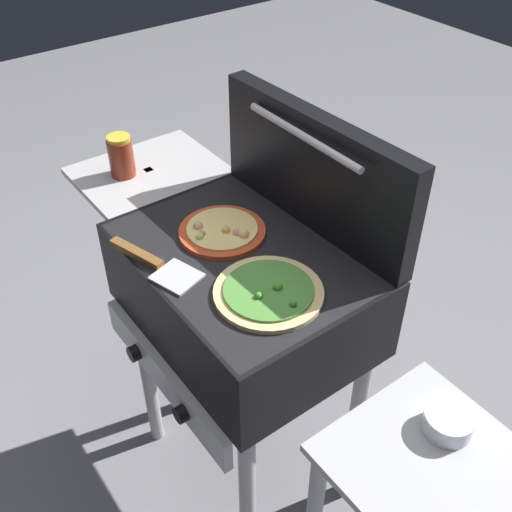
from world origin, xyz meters
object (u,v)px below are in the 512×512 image
object	(u,v)px
topping_bowl_near	(448,422)
pizza_veggie	(269,292)
grill	(240,293)
spatula	(153,263)
sauce_jar	(121,156)
pizza_cheese	(223,231)

from	to	relation	value
topping_bowl_near	pizza_veggie	bearing A→B (deg)	-163.89
grill	spatula	bearing A→B (deg)	-110.04
spatula	pizza_veggie	bearing A→B (deg)	32.92
spatula	topping_bowl_near	xyz separation A→B (m)	(0.67, 0.28, -0.10)
grill	spatula	distance (m)	0.26
grill	sauce_jar	xyz separation A→B (m)	(-0.48, -0.07, 0.20)
grill	pizza_veggie	distance (m)	0.23
sauce_jar	spatula	world-z (taller)	sauce_jar
topping_bowl_near	spatula	bearing A→B (deg)	-157.27
pizza_cheese	topping_bowl_near	distance (m)	0.69
sauce_jar	topping_bowl_near	distance (m)	1.10
grill	topping_bowl_near	xyz separation A→B (m)	(0.60, 0.08, 0.05)
pizza_veggie	topping_bowl_near	xyz separation A→B (m)	(0.43, 0.12, -0.10)
pizza_cheese	sauce_jar	xyz separation A→B (m)	(-0.40, -0.07, 0.05)
sauce_jar	spatula	size ratio (longest dim) A/B	0.46
pizza_veggie	sauce_jar	world-z (taller)	sauce_jar
grill	spatula	size ratio (longest dim) A/B	3.62
pizza_cheese	sauce_jar	bearing A→B (deg)	-170.10
sauce_jar	topping_bowl_near	world-z (taller)	sauce_jar
grill	sauce_jar	world-z (taller)	sauce_jar
sauce_jar	topping_bowl_near	size ratio (longest dim) A/B	1.21
grill	pizza_cheese	world-z (taller)	pizza_cheese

